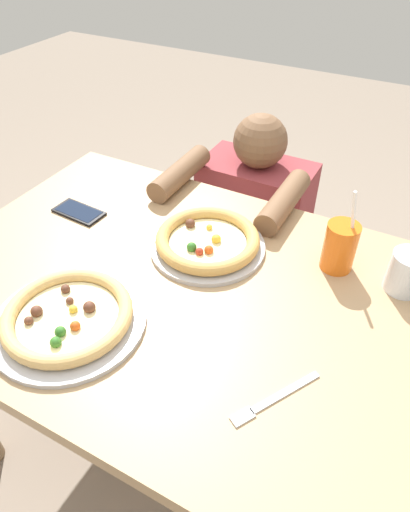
{
  "coord_description": "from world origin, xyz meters",
  "views": [
    {
      "loc": [
        0.44,
        -0.68,
        1.51
      ],
      "look_at": [
        0.03,
        0.09,
        0.78
      ],
      "focal_mm": 31.9,
      "sensor_mm": 36.0,
      "label": 1
    }
  ],
  "objects_px": {
    "pizza_far": "(207,241)",
    "pizza_near": "(68,317)",
    "cell_phone": "(79,212)",
    "fork": "(272,400)",
    "water_cup_clear": "(407,272)",
    "drink_cup_colored": "(340,246)",
    "diner_seated": "(251,242)"
  },
  "relations": [
    {
      "from": "pizza_far",
      "to": "water_cup_clear",
      "type": "xyz_separation_m",
      "value": [
        0.48,
        0.08,
        0.03
      ]
    },
    {
      "from": "pizza_near",
      "to": "cell_phone",
      "type": "bearing_deg",
      "value": 127.54
    },
    {
      "from": "water_cup_clear",
      "to": "fork",
      "type": "height_order",
      "value": "water_cup_clear"
    },
    {
      "from": "pizza_near",
      "to": "water_cup_clear",
      "type": "distance_m",
      "value": 0.78
    },
    {
      "from": "pizza_far",
      "to": "diner_seated",
      "type": "xyz_separation_m",
      "value": [
        -0.06,
        0.48,
        -0.36
      ]
    },
    {
      "from": "drink_cup_colored",
      "to": "pizza_near",
      "type": "bearing_deg",
      "value": -134.88
    },
    {
      "from": "fork",
      "to": "cell_phone",
      "type": "height_order",
      "value": "cell_phone"
    },
    {
      "from": "pizza_near",
      "to": "diner_seated",
      "type": "height_order",
      "value": "diner_seated"
    },
    {
      "from": "pizza_far",
      "to": "pizza_near",
      "type": "bearing_deg",
      "value": -110.8
    },
    {
      "from": "fork",
      "to": "diner_seated",
      "type": "relative_size",
      "value": 0.2
    },
    {
      "from": "pizza_near",
      "to": "diner_seated",
      "type": "bearing_deg",
      "value": 84.41
    },
    {
      "from": "pizza_near",
      "to": "cell_phone",
      "type": "height_order",
      "value": "pizza_near"
    },
    {
      "from": "pizza_far",
      "to": "drink_cup_colored",
      "type": "relative_size",
      "value": 1.36
    },
    {
      "from": "pizza_near",
      "to": "pizza_far",
      "type": "relative_size",
      "value": 1.11
    },
    {
      "from": "cell_phone",
      "to": "diner_seated",
      "type": "relative_size",
      "value": 0.17
    },
    {
      "from": "water_cup_clear",
      "to": "drink_cup_colored",
      "type": "bearing_deg",
      "value": 178.67
    },
    {
      "from": "pizza_near",
      "to": "cell_phone",
      "type": "relative_size",
      "value": 2.19
    },
    {
      "from": "pizza_near",
      "to": "water_cup_clear",
      "type": "bearing_deg",
      "value": 36.45
    },
    {
      "from": "pizza_far",
      "to": "diner_seated",
      "type": "bearing_deg",
      "value": 97.15
    },
    {
      "from": "fork",
      "to": "diner_seated",
      "type": "distance_m",
      "value": 0.97
    },
    {
      "from": "pizza_near",
      "to": "fork",
      "type": "distance_m",
      "value": 0.47
    },
    {
      "from": "pizza_near",
      "to": "drink_cup_colored",
      "type": "height_order",
      "value": "drink_cup_colored"
    },
    {
      "from": "water_cup_clear",
      "to": "pizza_near",
      "type": "bearing_deg",
      "value": -143.55
    },
    {
      "from": "drink_cup_colored",
      "to": "water_cup_clear",
      "type": "distance_m",
      "value": 0.16
    },
    {
      "from": "drink_cup_colored",
      "to": "cell_phone",
      "type": "relative_size",
      "value": 1.45
    },
    {
      "from": "cell_phone",
      "to": "pizza_near",
      "type": "bearing_deg",
      "value": -52.46
    },
    {
      "from": "pizza_near",
      "to": "drink_cup_colored",
      "type": "bearing_deg",
      "value": 45.12
    },
    {
      "from": "cell_phone",
      "to": "pizza_far",
      "type": "bearing_deg",
      "value": 4.86
    },
    {
      "from": "drink_cup_colored",
      "to": "fork",
      "type": "height_order",
      "value": "drink_cup_colored"
    },
    {
      "from": "pizza_far",
      "to": "diner_seated",
      "type": "height_order",
      "value": "diner_seated"
    },
    {
      "from": "pizza_near",
      "to": "water_cup_clear",
      "type": "relative_size",
      "value": 3.33
    },
    {
      "from": "pizza_far",
      "to": "drink_cup_colored",
      "type": "bearing_deg",
      "value": 15.22
    }
  ]
}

